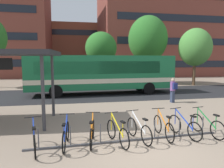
{
  "coord_description": "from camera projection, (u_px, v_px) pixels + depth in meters",
  "views": [
    {
      "loc": [
        -2.3,
        -6.13,
        2.84
      ],
      "look_at": [
        -0.1,
        5.31,
        1.5
      ],
      "focal_mm": 33.48,
      "sensor_mm": 36.0,
      "label": 1
    }
  ],
  "objects": [
    {
      "name": "parked_bicycle_blue_6",
      "position": [
        184.0,
        127.0,
        7.73
      ],
      "size": [
        0.6,
        1.68,
        0.99
      ],
      "rotation": [
        0.0,
        0.0,
        1.81
      ],
      "color": "black",
      "rests_on": "ground"
    },
    {
      "name": "ground",
      "position": [
        146.0,
        148.0,
        6.74
      ],
      "size": [
        200.0,
        200.0,
        0.0
      ],
      "primitive_type": "plane",
      "color": "gray"
    },
    {
      "name": "bus_lane_asphalt",
      "position": [
        100.0,
        94.0,
        17.59
      ],
      "size": [
        80.0,
        7.2,
        0.01
      ],
      "primitive_type": "cube",
      "color": "#232326",
      "rests_on": "ground"
    },
    {
      "name": "street_tree_3",
      "position": [
        195.0,
        47.0,
        23.06
      ],
      "size": [
        3.57,
        3.57,
        6.32
      ],
      "color": "brown",
      "rests_on": "ground"
    },
    {
      "name": "parked_bicycle_orange_2",
      "position": [
        92.0,
        133.0,
        7.06
      ],
      "size": [
        0.52,
        1.71,
        0.99
      ],
      "rotation": [
        0.0,
        0.0,
        1.41
      ],
      "color": "black",
      "rests_on": "ground"
    },
    {
      "name": "building_centre_block",
      "position": [
        77.0,
        49.0,
        48.48
      ],
      "size": [
        16.39,
        10.31,
        10.62
      ],
      "color": "brown",
      "rests_on": "ground"
    },
    {
      "name": "parked_bicycle_white_4",
      "position": [
        139.0,
        130.0,
        7.36
      ],
      "size": [
        0.57,
        1.69,
        0.99
      ],
      "rotation": [
        0.0,
        0.0,
        1.78
      ],
      "color": "black",
      "rests_on": "ground"
    },
    {
      "name": "street_tree_0",
      "position": [
        101.0,
        48.0,
        22.49
      ],
      "size": [
        3.39,
        3.39,
        5.86
      ],
      "color": "brown",
      "rests_on": "ground"
    },
    {
      "name": "parked_bicycle_blue_0",
      "position": [
        34.0,
        140.0,
        6.46
      ],
      "size": [
        0.54,
        1.7,
        0.99
      ],
      "rotation": [
        0.0,
        0.0,
        1.77
      ],
      "color": "black",
      "rests_on": "ground"
    },
    {
      "name": "commuter_navy_pack_1",
      "position": [
        173.0,
        89.0,
        13.88
      ],
      "size": [
        0.38,
        0.55,
        1.63
      ],
      "rotation": [
        0.0,
        0.0,
        1.68
      ],
      "color": "#2D3851",
      "rests_on": "ground"
    },
    {
      "name": "street_tree_1",
      "position": [
        148.0,
        39.0,
        24.57
      ],
      "size": [
        4.59,
        4.59,
        8.0
      ],
      "color": "brown",
      "rests_on": "ground"
    },
    {
      "name": "parked_bicycle_yellow_3",
      "position": [
        117.0,
        133.0,
        7.07
      ],
      "size": [
        0.59,
        1.69,
        0.99
      ],
      "rotation": [
        0.0,
        0.0,
        1.8
      ],
      "color": "black",
      "rests_on": "ground"
    },
    {
      "name": "building_right_wing",
      "position": [
        166.0,
        17.0,
        39.09
      ],
      "size": [
        24.58,
        12.68,
        21.8
      ],
      "color": "brown",
      "rests_on": "ground"
    },
    {
      "name": "parked_bicycle_blue_1",
      "position": [
        66.0,
        136.0,
        6.82
      ],
      "size": [
        0.52,
        1.72,
        0.99
      ],
      "rotation": [
        0.0,
        0.0,
        1.48
      ],
      "color": "black",
      "rests_on": "ground"
    },
    {
      "name": "parked_bicycle_orange_5",
      "position": [
        163.0,
        127.0,
        7.66
      ],
      "size": [
        0.52,
        1.72,
        0.99
      ],
      "rotation": [
        0.0,
        0.0,
        1.58
      ],
      "color": "black",
      "rests_on": "ground"
    },
    {
      "name": "parked_bicycle_green_7",
      "position": [
        207.0,
        125.0,
        7.88
      ],
      "size": [
        0.52,
        1.71,
        0.99
      ],
      "rotation": [
        0.0,
        0.0,
        1.74
      ],
      "color": "black",
      "rests_on": "ground"
    },
    {
      "name": "bike_rack",
      "position": [
        128.0,
        139.0,
        7.31
      ],
      "size": [
        6.96,
        0.41,
        0.7
      ],
      "rotation": [
        0.0,
        0.0,
        0.05
      ],
      "color": "#47474C",
      "rests_on": "ground"
    },
    {
      "name": "city_bus",
      "position": [
        103.0,
        73.0,
        17.43
      ],
      "size": [
        12.11,
        3.0,
        3.2
      ],
      "rotation": [
        0.0,
        0.0,
        0.04
      ],
      "color": "#196B3D",
      "rests_on": "ground"
    }
  ]
}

